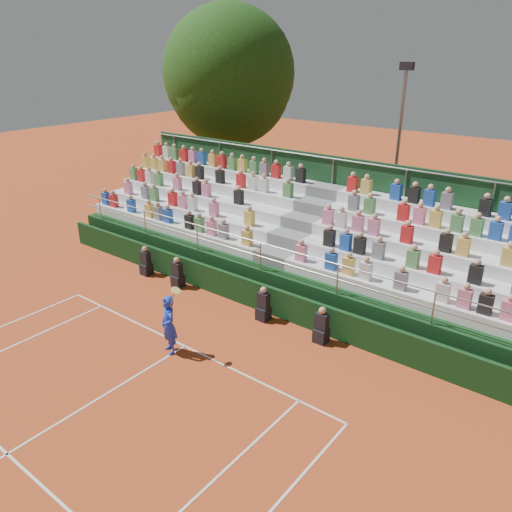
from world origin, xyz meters
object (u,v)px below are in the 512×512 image
Objects in this scene: tree_west at (230,84)px; tree_east at (229,74)px; tennis_player at (169,325)px; floodlight_mast at (399,137)px.

tree_east is at bearing 137.35° from tree_west.
tree_east is at bearing 124.46° from tennis_player.
floodlight_mast is (10.27, -0.04, -2.44)m from tree_east.
floodlight_mast is (0.65, 13.98, 3.64)m from tennis_player.
floodlight_mast is at bearing -0.22° from tree_east.
tree_west reaches higher than floodlight_mast.
tree_east is 10.56m from floodlight_mast.
tree_east is 1.37× the size of floodlight_mast.
tennis_player is at bearing -92.65° from floodlight_mast.
tree_east is at bearing 179.78° from floodlight_mast.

